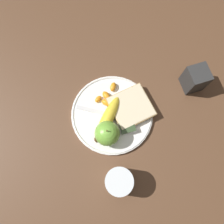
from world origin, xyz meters
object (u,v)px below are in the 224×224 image
Objects in this scene: juice_glass at (119,181)px; plate at (112,114)px; apple at (107,133)px; banana at (107,119)px; condiment_caddy at (195,79)px; jam_packet at (127,127)px; bread_slice at (131,108)px; fork at (110,115)px.

plate is at bearing 77.90° from juice_glass.
apple reaches higher than banana.
juice_glass is 0.40m from condiment_caddy.
banana is at bearing -139.69° from plate.
jam_packet is at bearing 62.53° from juice_glass.
bread_slice and jam_packet have the same top height.
apple is at bearing -82.83° from fork.
juice_glass is 0.23m from bread_slice.
bread_slice is at bearing 31.60° from apple.
apple is at bearing -107.08° from banana.
juice_glass is 0.19m from banana.
apple reaches higher than bread_slice.
apple reaches higher than juice_glass.
apple is 0.08m from fork.
apple is 0.50× the size of fork.
jam_packet is (0.07, 0.00, -0.03)m from apple.
jam_packet is 0.51× the size of condiment_caddy.
fork is at bearing -175.28° from condiment_caddy.
apple is (-0.03, -0.06, 0.04)m from plate.
apple reaches higher than fork.
banana is at bearing 141.11° from jam_packet.
fork is (0.04, 0.20, -0.03)m from juice_glass.
condiment_caddy is (0.22, 0.02, 0.02)m from bread_slice.
juice_glass is at bearing -118.11° from bread_slice.
apple is at bearing -176.75° from jam_packet.
apple reaches higher than condiment_caddy.
apple is at bearing -165.18° from condiment_caddy.
bread_slice is 0.22m from condiment_caddy.
juice_glass is 0.96× the size of condiment_caddy.
juice_glass reaches higher than jam_packet.
fork is (0.01, 0.02, -0.02)m from banana.
plate is 0.29m from condiment_caddy.
condiment_caddy reaches higher than bread_slice.
banana is 0.09m from bread_slice.
fork is at bearing 179.67° from bread_slice.
banana is 0.03m from fork.
bread_slice reaches higher than fork.
bread_slice is 0.82× the size of fork.
juice_glass is at bearing -145.80° from condiment_caddy.
bread_slice is at bearing 10.00° from banana.
bread_slice is 0.06m from jam_packet.
plate is 0.21m from juice_glass.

